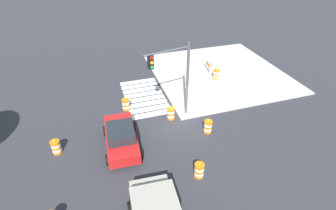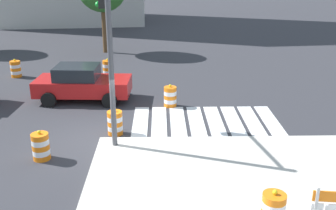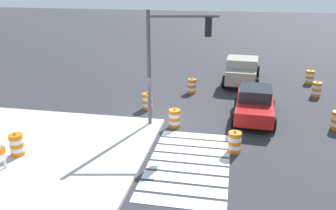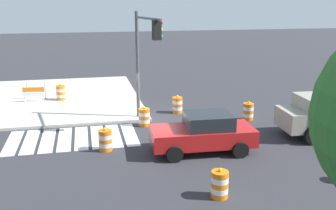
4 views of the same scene
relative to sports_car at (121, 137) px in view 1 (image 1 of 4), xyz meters
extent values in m
plane|color=#2D2D33|center=(1.42, -4.51, -0.81)|extent=(120.00, 120.00, 0.00)
cube|color=#BCB7AD|center=(7.42, -10.51, -0.74)|extent=(12.00, 12.00, 0.15)
cube|color=silver|center=(2.80, -2.71, -0.80)|extent=(0.60, 3.20, 0.02)
cube|color=silver|center=(3.55, -2.71, -0.80)|extent=(0.60, 3.20, 0.02)
cube|color=silver|center=(4.30, -2.71, -0.80)|extent=(0.60, 3.20, 0.02)
cube|color=silver|center=(5.05, -2.71, -0.80)|extent=(0.60, 3.20, 0.02)
cube|color=silver|center=(5.80, -2.71, -0.80)|extent=(0.60, 3.20, 0.02)
cube|color=silver|center=(6.55, -2.71, -0.80)|extent=(0.60, 3.20, 0.02)
cube|color=silver|center=(7.30, -2.71, -0.80)|extent=(0.60, 3.20, 0.02)
cube|color=silver|center=(8.05, -2.71, -0.80)|extent=(0.60, 3.20, 0.02)
cube|color=red|center=(0.06, 0.00, -0.13)|extent=(4.39, 2.05, 0.70)
cube|color=#1E2328|center=(-0.19, 0.01, 0.52)|extent=(1.98, 1.69, 0.60)
cylinder|color=black|center=(1.45, 0.88, -0.48)|extent=(0.67, 0.27, 0.66)
cylinder|color=black|center=(1.36, -1.02, -0.48)|extent=(0.67, 0.27, 0.66)
cylinder|color=black|center=(-1.24, 1.01, -0.48)|extent=(0.67, 0.27, 0.66)
cylinder|color=black|center=(-1.34, -0.88, -0.48)|extent=(0.67, 0.27, 0.66)
cube|color=gray|center=(-4.72, -0.71, 0.06)|extent=(1.52, 1.98, 0.90)
cylinder|color=black|center=(-4.95, 0.33, -0.39)|extent=(0.86, 0.35, 0.84)
cylinder|color=black|center=(-5.08, -1.71, -0.39)|extent=(0.86, 0.35, 0.84)
cylinder|color=orange|center=(-3.66, -3.72, -0.72)|extent=(0.56, 0.56, 0.18)
cylinder|color=white|center=(-3.66, -3.72, -0.54)|extent=(0.56, 0.56, 0.18)
cylinder|color=orange|center=(-3.66, -3.72, -0.36)|extent=(0.56, 0.56, 0.18)
cylinder|color=white|center=(-3.66, -3.72, -0.18)|extent=(0.56, 0.56, 0.18)
cylinder|color=orange|center=(-3.66, -3.72, 0.00)|extent=(0.56, 0.56, 0.18)
sphere|color=yellow|center=(-3.66, -3.72, 0.15)|extent=(0.12, 0.12, 0.12)
cylinder|color=orange|center=(-0.30, -5.81, -0.72)|extent=(0.56, 0.56, 0.18)
cylinder|color=white|center=(-0.30, -5.81, -0.54)|extent=(0.56, 0.56, 0.18)
cylinder|color=orange|center=(-0.30, -5.81, -0.36)|extent=(0.56, 0.56, 0.18)
cylinder|color=white|center=(-0.30, -5.81, -0.18)|extent=(0.56, 0.56, 0.18)
cylinder|color=orange|center=(-0.30, -5.81, 0.00)|extent=(0.56, 0.56, 0.18)
sphere|color=yellow|center=(-0.30, -5.81, 0.15)|extent=(0.12, 0.12, 0.12)
cylinder|color=orange|center=(0.69, 3.92, -0.72)|extent=(0.56, 0.56, 0.18)
cylinder|color=white|center=(0.69, 3.92, -0.54)|extent=(0.56, 0.56, 0.18)
cylinder|color=orange|center=(0.69, 3.92, -0.36)|extent=(0.56, 0.56, 0.18)
cylinder|color=white|center=(0.69, 3.92, -0.18)|extent=(0.56, 0.56, 0.18)
cylinder|color=orange|center=(0.69, 3.92, 0.00)|extent=(0.56, 0.56, 0.18)
sphere|color=yellow|center=(0.69, 3.92, 0.15)|extent=(0.12, 0.12, 0.12)
cylinder|color=orange|center=(4.04, -0.95, -0.72)|extent=(0.56, 0.56, 0.18)
cylinder|color=white|center=(4.04, -0.95, -0.54)|extent=(0.56, 0.56, 0.18)
cylinder|color=orange|center=(4.04, -0.95, -0.36)|extent=(0.56, 0.56, 0.18)
cylinder|color=white|center=(4.04, -0.95, -0.18)|extent=(0.56, 0.56, 0.18)
cylinder|color=orange|center=(4.04, -0.95, 0.00)|extent=(0.56, 0.56, 0.18)
sphere|color=yellow|center=(4.04, -0.95, 0.15)|extent=(0.12, 0.12, 0.12)
cylinder|color=orange|center=(1.91, -3.89, -0.72)|extent=(0.56, 0.56, 0.18)
cylinder|color=white|center=(1.91, -3.89, -0.54)|extent=(0.56, 0.56, 0.18)
cylinder|color=orange|center=(1.91, -3.89, -0.36)|extent=(0.56, 0.56, 0.18)
cylinder|color=white|center=(1.91, -3.89, -0.18)|extent=(0.56, 0.56, 0.18)
cylinder|color=orange|center=(1.91, -3.89, 0.00)|extent=(0.56, 0.56, 0.18)
sphere|color=yellow|center=(1.91, -3.89, 0.15)|extent=(0.12, 0.12, 0.12)
cylinder|color=orange|center=(6.23, -9.66, -0.57)|extent=(0.56, 0.56, 0.18)
cylinder|color=white|center=(6.23, -9.66, -0.39)|extent=(0.56, 0.56, 0.18)
cylinder|color=orange|center=(6.23, -9.66, -0.21)|extent=(0.56, 0.56, 0.18)
cylinder|color=white|center=(6.23, -9.66, -0.03)|extent=(0.56, 0.56, 0.18)
cylinder|color=orange|center=(6.23, -9.66, 0.15)|extent=(0.56, 0.56, 0.18)
sphere|color=yellow|center=(6.23, -9.66, 0.30)|extent=(0.12, 0.12, 0.12)
cube|color=silver|center=(7.29, -9.53, -0.16)|extent=(0.08, 0.08, 1.00)
cube|color=silver|center=(7.20, -10.23, -0.16)|extent=(0.08, 0.08, 1.00)
cube|color=silver|center=(8.38, -9.67, -0.16)|extent=(0.08, 0.08, 1.00)
cube|color=silver|center=(8.29, -10.36, -0.16)|extent=(0.08, 0.08, 1.00)
cube|color=orange|center=(7.84, -9.58, 0.09)|extent=(1.29, 0.20, 0.28)
cube|color=white|center=(7.84, -9.58, -0.21)|extent=(1.29, 0.20, 0.20)
cylinder|color=#4C4C51|center=(2.02, -5.11, 2.09)|extent=(0.18, 0.18, 5.50)
cylinder|color=#4C4C51|center=(1.72, -3.54, 4.54)|extent=(0.72, 3.16, 0.12)
cube|color=black|center=(1.51, -2.44, 4.09)|extent=(0.41, 0.34, 0.90)
sphere|color=red|center=(1.32, -2.47, 4.39)|extent=(0.20, 0.20, 0.20)
sphere|color=#F2A514|center=(1.32, -2.47, 4.09)|extent=(0.20, 0.20, 0.20)
sphere|color=green|center=(1.32, -2.47, 3.79)|extent=(0.20, 0.20, 0.20)
camera|label=1|loc=(-12.36, 0.84, 10.58)|focal=27.32mm
camera|label=2|loc=(3.59, -17.48, 5.35)|focal=42.38mm
camera|label=3|loc=(17.88, -1.19, 6.28)|focal=38.03mm
camera|label=4|loc=(4.75, 14.62, 5.36)|focal=41.34mm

